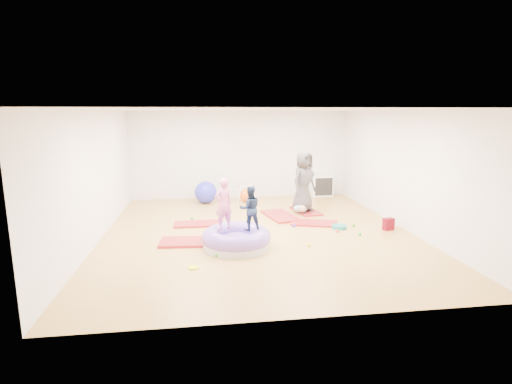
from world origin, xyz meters
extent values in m
cube|color=tan|center=(0.00, 0.00, 0.00)|extent=(7.00, 8.00, 0.01)
cube|color=white|center=(0.00, 0.00, 2.80)|extent=(7.00, 8.00, 0.01)
cube|color=silver|center=(0.00, 4.00, 1.40)|extent=(7.00, 0.01, 2.80)
cube|color=silver|center=(0.00, -4.00, 1.40)|extent=(7.00, 0.01, 2.80)
cube|color=silver|center=(-3.50, 0.00, 1.40)|extent=(0.01, 8.00, 2.80)
cube|color=silver|center=(3.50, 0.00, 1.40)|extent=(0.01, 8.00, 2.80)
cube|color=maroon|center=(-1.50, -0.57, 0.03)|extent=(1.39, 0.76, 0.06)
cube|color=maroon|center=(-1.40, 0.84, 0.02)|extent=(1.14, 0.57, 0.05)
cube|color=maroon|center=(0.80, 1.32, 0.03)|extent=(0.91, 1.43, 0.05)
cube|color=maroon|center=(1.50, 0.51, 0.02)|extent=(1.27, 0.89, 0.05)
cube|color=maroon|center=(1.62, 1.76, 0.02)|extent=(0.73, 1.19, 0.05)
cylinder|color=silver|center=(-0.58, -0.98, 0.08)|extent=(1.38, 1.38, 0.16)
torus|color=#7756C4|center=(-0.58, -0.98, 0.22)|extent=(1.42, 1.42, 0.38)
ellipsoid|color=#7756C4|center=(-0.58, -0.98, 0.13)|extent=(0.76, 0.76, 0.34)
imported|color=pink|center=(-0.83, -0.86, 0.95)|extent=(0.46, 0.40, 1.08)
imported|color=#1C2B4C|center=(-0.30, -0.98, 0.87)|extent=(0.47, 0.38, 0.92)
imported|color=#414043|center=(1.52, 1.69, 0.88)|extent=(0.97, 0.90, 1.66)
ellipsoid|color=#A5C2DA|center=(1.41, 1.56, 0.16)|extent=(0.40, 0.26, 0.23)
sphere|color=tan|center=(1.41, 1.37, 0.19)|extent=(0.19, 0.19, 0.19)
sphere|color=green|center=(2.37, 0.11, 0.04)|extent=(0.07, 0.07, 0.07)
sphere|color=green|center=(-1.54, 1.34, 0.04)|extent=(0.07, 0.07, 0.07)
sphere|color=#F1FF0C|center=(0.91, -1.14, 0.04)|extent=(0.07, 0.07, 0.07)
sphere|color=#2F31D6|center=(0.93, 0.30, 0.04)|extent=(0.07, 0.07, 0.07)
sphere|color=green|center=(-1.01, -1.50, 0.04)|extent=(0.07, 0.07, 0.07)
sphere|color=#D84832|center=(-0.85, 0.41, 0.04)|extent=(0.07, 0.07, 0.07)
sphere|color=green|center=(-1.29, -0.59, 0.04)|extent=(0.07, 0.07, 0.07)
sphere|color=#D84832|center=(1.84, -0.25, 0.04)|extent=(0.07, 0.07, 0.07)
sphere|color=green|center=(2.26, -0.56, 0.04)|extent=(0.07, 0.07, 0.07)
sphere|color=#2F31D6|center=(-1.15, 3.24, 0.34)|extent=(0.68, 0.68, 0.68)
sphere|color=orange|center=(0.12, 3.24, 0.22)|extent=(0.44, 0.44, 0.44)
cylinder|color=white|center=(-0.12, 3.16, 0.26)|extent=(0.18, 0.19, 0.49)
cylinder|color=white|center=(-0.12, 3.58, 0.26)|extent=(0.18, 0.19, 0.49)
cylinder|color=white|center=(0.33, 3.16, 0.26)|extent=(0.18, 0.19, 0.49)
cylinder|color=white|center=(0.33, 3.58, 0.26)|extent=(0.18, 0.19, 0.49)
cylinder|color=white|center=(0.11, 3.37, 0.48)|extent=(0.48, 0.03, 0.03)
sphere|color=#D84832|center=(-0.13, 3.37, 0.48)|extent=(0.06, 0.06, 0.06)
sphere|color=#2F31D6|center=(0.34, 3.37, 0.48)|extent=(0.06, 0.06, 0.06)
cube|color=white|center=(2.71, 3.80, 0.34)|extent=(0.68, 0.33, 0.68)
cube|color=black|center=(2.71, 3.64, 0.34)|extent=(0.59, 0.02, 0.59)
cube|color=white|center=(2.71, 3.75, 0.34)|extent=(0.02, 0.23, 0.60)
cube|color=white|center=(2.71, 3.75, 0.34)|extent=(0.60, 0.23, 0.02)
cylinder|color=#19777D|center=(1.99, 0.06, 0.04)|extent=(0.35, 0.35, 0.08)
cube|color=#AF011A|center=(3.10, -0.22, 0.14)|extent=(0.28, 0.21, 0.29)
cylinder|color=#F1FF0C|center=(-1.44, -2.01, 0.01)|extent=(0.19, 0.19, 0.03)
camera|label=1|loc=(-1.25, -8.82, 2.74)|focal=28.00mm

